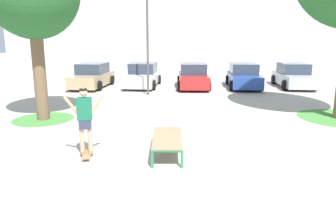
{
  "coord_description": "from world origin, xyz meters",
  "views": [
    {
      "loc": [
        -0.39,
        -7.44,
        2.99
      ],
      "look_at": [
        -0.49,
        1.87,
        1.0
      ],
      "focal_mm": 33.23,
      "sensor_mm": 36.0,
      "label": 1
    }
  ],
  "objects_px": {
    "skater": "(85,116)",
    "car_white": "(143,76)",
    "car_red": "(193,76)",
    "skate_box": "(167,139)",
    "car_silver": "(293,76)",
    "car_tan": "(92,76)",
    "light_post": "(147,22)",
    "skateboard": "(87,154)",
    "car_blue": "(243,76)"
  },
  "relations": [
    {
      "from": "skateboard",
      "to": "car_tan",
      "type": "xyz_separation_m",
      "value": [
        -2.76,
        11.75,
        0.61
      ]
    },
    {
      "from": "car_tan",
      "to": "car_silver",
      "type": "bearing_deg",
      "value": 0.88
    },
    {
      "from": "skateboard",
      "to": "car_silver",
      "type": "xyz_separation_m",
      "value": [
        9.82,
        11.94,
        0.61
      ]
    },
    {
      "from": "light_post",
      "to": "car_silver",
      "type": "bearing_deg",
      "value": 18.25
    },
    {
      "from": "skater",
      "to": "car_white",
      "type": "distance_m",
      "value": 12.08
    },
    {
      "from": "skater",
      "to": "car_silver",
      "type": "xyz_separation_m",
      "value": [
        9.82,
        11.94,
        -0.38
      ]
    },
    {
      "from": "car_white",
      "to": "car_silver",
      "type": "xyz_separation_m",
      "value": [
        9.43,
        -0.12,
        0.0
      ]
    },
    {
      "from": "car_blue",
      "to": "light_post",
      "type": "relative_size",
      "value": 0.74
    },
    {
      "from": "skater",
      "to": "car_white",
      "type": "xyz_separation_m",
      "value": [
        0.39,
        12.06,
        -0.38
      ]
    },
    {
      "from": "car_white",
      "to": "car_blue",
      "type": "bearing_deg",
      "value": -2.66
    },
    {
      "from": "car_red",
      "to": "light_post",
      "type": "bearing_deg",
      "value": -134.05
    },
    {
      "from": "skater",
      "to": "light_post",
      "type": "distance_m",
      "value": 9.47
    },
    {
      "from": "skateboard",
      "to": "car_silver",
      "type": "relative_size",
      "value": 0.19
    },
    {
      "from": "skater",
      "to": "skateboard",
      "type": "bearing_deg",
      "value": -79.85
    },
    {
      "from": "skater",
      "to": "light_post",
      "type": "bearing_deg",
      "value": 84.11
    },
    {
      "from": "car_white",
      "to": "car_red",
      "type": "relative_size",
      "value": 1.03
    },
    {
      "from": "skater",
      "to": "light_post",
      "type": "xyz_separation_m",
      "value": [
        0.93,
        9.01,
        2.75
      ]
    },
    {
      "from": "skateboard",
      "to": "car_blue",
      "type": "relative_size",
      "value": 0.19
    },
    {
      "from": "skateboard",
      "to": "car_blue",
      "type": "bearing_deg",
      "value": 60.45
    },
    {
      "from": "light_post",
      "to": "car_white",
      "type": "bearing_deg",
      "value": 100.1
    },
    {
      "from": "car_tan",
      "to": "light_post",
      "type": "bearing_deg",
      "value": -36.6
    },
    {
      "from": "skate_box",
      "to": "car_tan",
      "type": "height_order",
      "value": "car_tan"
    },
    {
      "from": "light_post",
      "to": "skate_box",
      "type": "bearing_deg",
      "value": -82.53
    },
    {
      "from": "skate_box",
      "to": "car_white",
      "type": "relative_size",
      "value": 0.44
    },
    {
      "from": "car_white",
      "to": "car_blue",
      "type": "xyz_separation_m",
      "value": [
        6.29,
        -0.29,
        0.0
      ]
    },
    {
      "from": "car_blue",
      "to": "car_white",
      "type": "bearing_deg",
      "value": 177.34
    },
    {
      "from": "skate_box",
      "to": "car_silver",
      "type": "bearing_deg",
      "value": 56.52
    },
    {
      "from": "car_red",
      "to": "car_blue",
      "type": "relative_size",
      "value": 0.97
    },
    {
      "from": "skateboard",
      "to": "light_post",
      "type": "distance_m",
      "value": 9.8
    },
    {
      "from": "skate_box",
      "to": "car_red",
      "type": "height_order",
      "value": "car_red"
    },
    {
      "from": "skater",
      "to": "car_silver",
      "type": "bearing_deg",
      "value": 50.57
    },
    {
      "from": "skateboard",
      "to": "car_silver",
      "type": "distance_m",
      "value": 15.47
    },
    {
      "from": "skate_box",
      "to": "car_red",
      "type": "xyz_separation_m",
      "value": [
        1.45,
        11.46,
        0.28
      ]
    },
    {
      "from": "car_silver",
      "to": "car_red",
      "type": "bearing_deg",
      "value": -177.75
    },
    {
      "from": "car_blue",
      "to": "car_silver",
      "type": "height_order",
      "value": "same"
    },
    {
      "from": "car_tan",
      "to": "car_silver",
      "type": "relative_size",
      "value": 1.01
    },
    {
      "from": "skate_box",
      "to": "skater",
      "type": "bearing_deg",
      "value": -173.44
    },
    {
      "from": "car_red",
      "to": "skate_box",
      "type": "bearing_deg",
      "value": -97.2
    },
    {
      "from": "skate_box",
      "to": "skater",
      "type": "distance_m",
      "value": 2.19
    },
    {
      "from": "skate_box",
      "to": "car_white",
      "type": "xyz_separation_m",
      "value": [
        -1.69,
        11.82,
        0.28
      ]
    },
    {
      "from": "skater",
      "to": "car_blue",
      "type": "height_order",
      "value": "skater"
    },
    {
      "from": "skate_box",
      "to": "car_blue",
      "type": "distance_m",
      "value": 12.42
    },
    {
      "from": "skate_box",
      "to": "car_blue",
      "type": "bearing_deg",
      "value": 68.27
    },
    {
      "from": "car_white",
      "to": "light_post",
      "type": "height_order",
      "value": "light_post"
    },
    {
      "from": "skater",
      "to": "car_tan",
      "type": "xyz_separation_m",
      "value": [
        -2.76,
        11.75,
        -0.38
      ]
    },
    {
      "from": "skate_box",
      "to": "light_post",
      "type": "distance_m",
      "value": 9.48
    },
    {
      "from": "skateboard",
      "to": "car_white",
      "type": "distance_m",
      "value": 12.09
    },
    {
      "from": "car_silver",
      "to": "car_blue",
      "type": "bearing_deg",
      "value": -176.88
    },
    {
      "from": "car_blue",
      "to": "light_post",
      "type": "height_order",
      "value": "light_post"
    },
    {
      "from": "light_post",
      "to": "car_red",
      "type": "bearing_deg",
      "value": 45.95
    }
  ]
}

